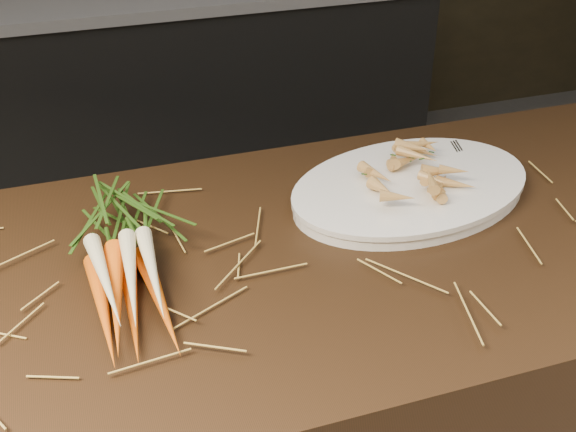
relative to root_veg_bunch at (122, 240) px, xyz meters
name	(u,v)px	position (x,y,z in m)	size (l,w,h in m)	color
back_counter	(201,87)	(0.50, 1.83, -0.52)	(1.82, 0.62, 0.84)	black
straw_bedding	(256,253)	(0.20, -0.05, -0.03)	(1.40, 0.60, 0.02)	#A0863C
root_veg_bunch	(122,240)	(0.00, 0.00, 0.00)	(0.16, 0.44, 0.08)	#E44F00
serving_platter	(411,190)	(0.51, 0.04, -0.03)	(0.45, 0.30, 0.02)	white
roasted_veg_heap	(412,172)	(0.51, 0.04, 0.01)	(0.22, 0.16, 0.05)	#BB8343
serving_fork	(488,166)	(0.67, 0.05, -0.01)	(0.02, 0.17, 0.00)	silver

